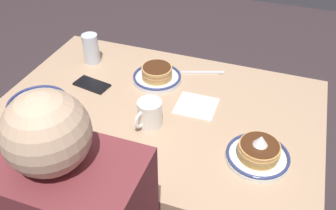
% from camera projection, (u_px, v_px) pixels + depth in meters
% --- Properties ---
extents(dining_table, '(1.20, 0.80, 0.74)m').
position_uv_depth(dining_table, '(158.00, 129.00, 1.45)').
color(dining_table, tan).
rests_on(dining_table, ground_plane).
extents(plate_near_main, '(0.20, 0.20, 0.06)m').
position_uv_depth(plate_near_main, '(157.00, 75.00, 1.51)').
color(plate_near_main, white).
rests_on(plate_near_main, dining_table).
extents(plate_center_pancakes, '(0.23, 0.23, 0.04)m').
position_uv_depth(plate_center_pancakes, '(38.00, 104.00, 1.38)').
color(plate_center_pancakes, white).
rests_on(plate_center_pancakes, dining_table).
extents(plate_far_companion, '(0.20, 0.20, 0.10)m').
position_uv_depth(plate_far_companion, '(258.00, 153.00, 1.16)').
color(plate_far_companion, white).
rests_on(plate_far_companion, dining_table).
extents(coffee_mug, '(0.09, 0.12, 0.10)m').
position_uv_depth(coffee_mug, '(149.00, 113.00, 1.28)').
color(coffee_mug, white).
rests_on(coffee_mug, dining_table).
extents(drinking_glass, '(0.07, 0.07, 0.13)m').
position_uv_depth(drinking_glass, '(91.00, 50.00, 1.61)').
color(drinking_glass, silver).
rests_on(drinking_glass, dining_table).
extents(cell_phone, '(0.15, 0.10, 0.01)m').
position_uv_depth(cell_phone, '(92.00, 85.00, 1.50)').
color(cell_phone, black).
rests_on(cell_phone, dining_table).
extents(paper_napkin, '(0.15, 0.14, 0.00)m').
position_uv_depth(paper_napkin, '(196.00, 106.00, 1.39)').
color(paper_napkin, white).
rests_on(paper_napkin, dining_table).
extents(fork_near, '(0.18, 0.08, 0.01)m').
position_uv_depth(fork_near, '(203.00, 72.00, 1.57)').
color(fork_near, silver).
rests_on(fork_near, dining_table).
extents(butter_knife, '(0.22, 0.04, 0.01)m').
position_uv_depth(butter_knife, '(124.00, 161.00, 1.17)').
color(butter_knife, silver).
rests_on(butter_knife, dining_table).
extents(tea_spoon, '(0.20, 0.07, 0.01)m').
position_uv_depth(tea_spoon, '(43.00, 144.00, 1.23)').
color(tea_spoon, silver).
rests_on(tea_spoon, dining_table).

